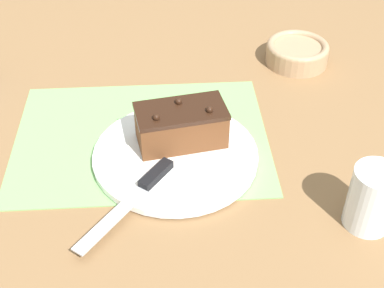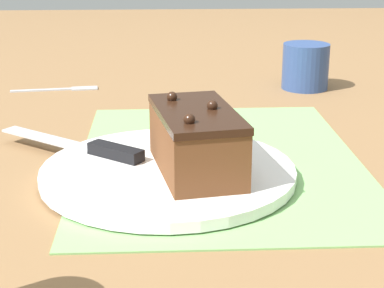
% 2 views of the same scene
% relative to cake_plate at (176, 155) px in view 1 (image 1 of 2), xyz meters
% --- Properties ---
extents(ground_plane, '(3.00, 3.00, 0.00)m').
position_rel_cake_plate_xyz_m(ground_plane, '(0.06, -0.06, -0.01)').
color(ground_plane, olive).
extents(placemat_woven, '(0.46, 0.34, 0.00)m').
position_rel_cake_plate_xyz_m(placemat_woven, '(0.06, -0.06, -0.01)').
color(placemat_woven, '#7AB266').
rests_on(placemat_woven, ground_plane).
extents(cake_plate, '(0.29, 0.29, 0.01)m').
position_rel_cake_plate_xyz_m(cake_plate, '(0.00, 0.00, 0.00)').
color(cake_plate, white).
rests_on(cake_plate, placemat_woven).
extents(chocolate_cake, '(0.17, 0.11, 0.08)m').
position_rel_cake_plate_xyz_m(chocolate_cake, '(-0.01, -0.03, 0.04)').
color(chocolate_cake, brown).
rests_on(chocolate_cake, cake_plate).
extents(serving_knife, '(0.15, 0.19, 0.01)m').
position_rel_cake_plate_xyz_m(serving_knife, '(0.06, 0.09, 0.01)').
color(serving_knife, black).
rests_on(serving_knife, cake_plate).
extents(drinking_glass, '(0.07, 0.07, 0.10)m').
position_rel_cake_plate_xyz_m(drinking_glass, '(-0.29, 0.16, 0.04)').
color(drinking_glass, white).
rests_on(drinking_glass, ground_plane).
extents(small_bowl, '(0.13, 0.13, 0.05)m').
position_rel_cake_plate_xyz_m(small_bowl, '(-0.28, -0.31, 0.02)').
color(small_bowl, tan).
rests_on(small_bowl, ground_plane).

